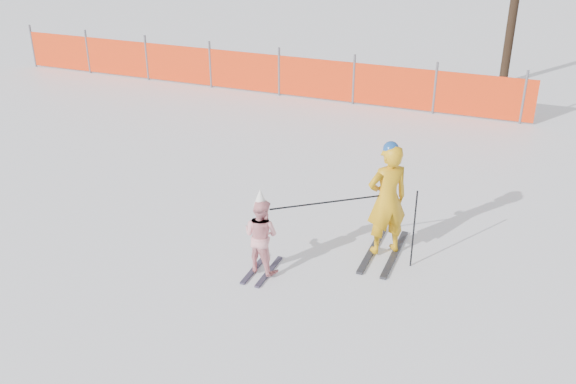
# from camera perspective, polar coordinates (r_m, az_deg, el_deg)

# --- Properties ---
(ground) EXTENTS (120.00, 120.00, 0.00)m
(ground) POSITION_cam_1_polar(r_m,az_deg,el_deg) (9.20, -1.17, -6.88)
(ground) COLOR white
(ground) RESTS_ON ground
(adult) EXTENTS (0.73, 1.41, 1.77)m
(adult) POSITION_cam_1_polar(r_m,az_deg,el_deg) (9.27, 8.81, -0.68)
(adult) COLOR black
(adult) RESTS_ON ground
(child) EXTENTS (0.60, 0.84, 1.29)m
(child) POSITION_cam_1_polar(r_m,az_deg,el_deg) (8.87, -2.41, -3.81)
(child) COLOR black
(child) RESTS_ON ground
(ski_poles) EXTENTS (1.85, 1.00, 1.19)m
(ski_poles) POSITION_cam_1_polar(r_m,az_deg,el_deg) (9.00, 6.71, -1.95)
(ski_poles) COLOR black
(ski_poles) RESTS_ON ground
(safety_fence) EXTENTS (14.32, 0.06, 1.25)m
(safety_fence) POSITION_cam_1_polar(r_m,az_deg,el_deg) (17.16, -3.52, 10.67)
(safety_fence) COLOR #595960
(safety_fence) RESTS_ON ground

